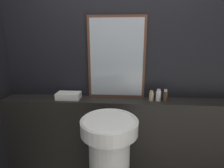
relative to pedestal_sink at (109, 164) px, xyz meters
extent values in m
cube|color=black|center=(0.07, 0.55, 0.74)|extent=(8.00, 0.06, 2.50)
cube|color=black|center=(0.07, 0.41, -0.04)|extent=(2.37, 0.23, 0.94)
cylinder|color=white|center=(0.00, 0.00, 0.35)|extent=(0.46, 0.46, 0.11)
torus|color=white|center=(0.00, 0.00, 0.40)|extent=(0.45, 0.45, 0.02)
cube|color=#563323|center=(0.03, 0.51, 0.84)|extent=(0.58, 0.03, 0.82)
cube|color=#B2BCC6|center=(0.03, 0.50, 0.84)|extent=(0.53, 0.02, 0.77)
cube|color=white|center=(-0.45, 0.41, 0.46)|extent=(0.24, 0.14, 0.06)
cylinder|color=#C6B284|center=(0.38, 0.41, 0.47)|extent=(0.04, 0.04, 0.08)
cylinder|color=tan|center=(0.38, 0.41, 0.52)|extent=(0.03, 0.03, 0.02)
cylinder|color=white|center=(0.45, 0.41, 0.48)|extent=(0.05, 0.05, 0.10)
cylinder|color=silver|center=(0.45, 0.41, 0.54)|extent=(0.03, 0.03, 0.02)
cylinder|color=#4C3823|center=(0.52, 0.41, 0.48)|extent=(0.04, 0.04, 0.10)
cylinder|color=silver|center=(0.52, 0.41, 0.53)|extent=(0.03, 0.03, 0.02)
camera|label=1|loc=(0.11, -1.26, 1.00)|focal=28.00mm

